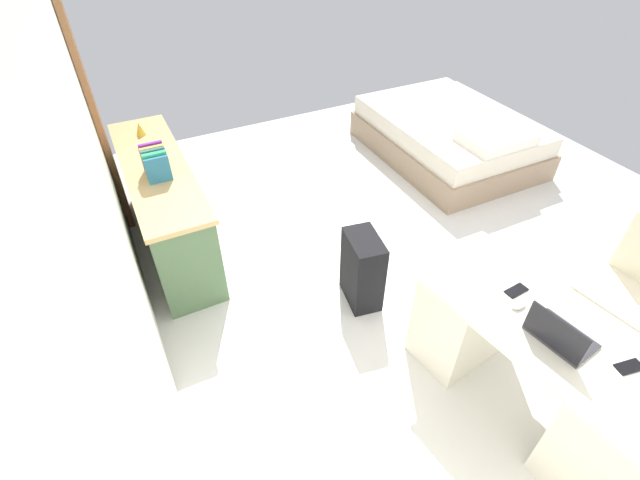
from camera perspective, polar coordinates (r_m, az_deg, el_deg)
The scene contains 14 objects.
ground_plane at distance 4.01m, azimuth 11.30°, elevation -1.50°, with size 5.87×5.87×0.00m, color silver.
wall_back at distance 2.60m, azimuth -26.55°, elevation 6.72°, with size 4.87×0.10×2.71m, color white.
door_wooden at distance 4.46m, azimuth -26.66°, elevation 15.03°, with size 0.88×0.05×2.04m, color #936038.
desk at distance 2.98m, azimuth 25.04°, elevation -13.92°, with size 1.52×0.85×0.72m.
office_chair at distance 3.59m, azimuth 33.97°, elevation -6.07°, with size 0.52×0.52×0.94m.
credenza at distance 4.00m, azimuth -18.78°, elevation 4.04°, with size 1.80×0.48×0.79m.
bed at distance 5.38m, azimuth 15.79°, elevation 12.44°, with size 1.91×1.41×0.58m.
suitcase_black at distance 3.36m, azimuth 5.33°, elevation -3.74°, with size 0.36×0.22×0.59m, color black.
laptop at distance 2.63m, azimuth 27.77°, elevation -10.53°, with size 0.34×0.26×0.21m.
computer_mouse at distance 2.74m, azimuth 23.65°, elevation -7.41°, with size 0.06×0.10×0.03m, color white.
cell_phone_near_laptop at distance 2.73m, azimuth 34.30°, elevation -13.01°, with size 0.07×0.14×0.01m, color black.
cell_phone_by_mouse at distance 2.83m, azimuth 23.41°, elevation -5.84°, with size 0.07×0.14×0.01m, color black.
book_row at distance 3.60m, azimuth -19.94°, elevation 9.11°, with size 0.23×0.17×0.24m.
figurine_small at distance 4.28m, azimuth -21.66°, elevation 12.80°, with size 0.08×0.08×0.11m, color gold.
Camera 1 is at (-2.27, 2.02, 2.61)m, focal length 25.52 mm.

